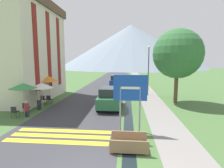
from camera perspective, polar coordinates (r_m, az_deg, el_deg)
name	(u,v)px	position (r m, az deg, el deg)	size (l,w,h in m)	color
ground_plane	(120,88)	(25.90, 2.54, -1.46)	(160.00, 160.00, 0.00)	#476B38
road	(110,81)	(35.97, -0.76, 1.08)	(6.40, 60.00, 0.01)	#38383D
footpath	(140,81)	(35.88, 8.98, 0.97)	(2.20, 60.00, 0.01)	gray
drainage_channel	(128,81)	(35.79, 5.15, 1.01)	(0.60, 60.00, 0.00)	black
crosswalk_marking	(60,136)	(10.25, -16.53, -15.96)	(5.44, 1.84, 0.01)	yellow
mountain_distant	(131,47)	(102.63, 6.19, 12.05)	(81.06, 81.06, 24.44)	gray
hotel_building	(26,46)	(20.50, -26.26, 10.93)	(5.33, 9.85, 10.19)	beige
road_sign	(130,94)	(9.86, 5.96, -3.19)	(1.89, 0.11, 3.27)	gray
footbridge	(129,144)	(8.52, 5.61, -19.06)	(1.70, 1.10, 0.65)	#846647
parked_car_near	(110,98)	(15.00, -0.77, -4.51)	(1.90, 4.00, 1.82)	#28663D
parked_car_far	(116,80)	(28.19, 1.37, 1.15)	(1.89, 4.59, 1.82)	navy
cafe_chair_far_right	(43,99)	(17.61, -21.62, -4.55)	(0.40, 0.40, 0.85)	#232328
cafe_chair_nearest	(15,111)	(14.30, -29.21, -7.71)	(0.40, 0.40, 0.85)	#232328
cafe_chair_far_left	(49,99)	(17.45, -19.88, -4.58)	(0.40, 0.40, 0.85)	#232328
cafe_chair_near_left	(26,107)	(15.14, -26.31, -6.73)	(0.40, 0.40, 0.85)	#232328
cafe_umbrella_front_green	(23,86)	(14.65, -27.08, -0.55)	(1.98, 1.98, 2.38)	#B7B2A8
cafe_umbrella_middle_white	(42,86)	(16.33, -22.02, -0.46)	(2.02, 2.02, 2.15)	#B7B2A8
cafe_umbrella_rear_orange	(49,79)	(18.58, -20.00, 1.60)	(2.02, 2.02, 2.52)	#B7B2A8
person_seated_far	(27,108)	(14.10, -26.11, -7.05)	(0.32, 0.32, 1.22)	#282833
person_standing_terrace	(39,99)	(15.67, -22.86, -4.44)	(0.32, 0.32, 1.63)	#282833
streetlamp	(148,67)	(20.83, 11.82, 5.51)	(0.28, 0.28, 5.74)	#515156
tree_by_path	(178,54)	(17.72, 20.63, 9.20)	(4.64, 4.64, 7.03)	brown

